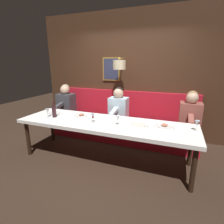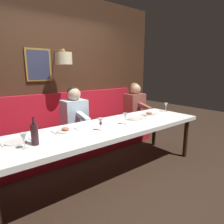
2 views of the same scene
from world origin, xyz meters
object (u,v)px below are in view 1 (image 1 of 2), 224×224
(diner_nearest, at_px, (190,113))
(wine_bottle, at_px, (54,111))
(dining_table, at_px, (105,125))
(wine_glass_2, at_px, (93,116))
(diner_near, at_px, (118,106))
(wine_glass_3, at_px, (197,124))
(wine_glass_0, at_px, (118,118))
(diner_middle, at_px, (66,102))
(wine_glass_1, at_px, (48,111))

(diner_nearest, distance_m, wine_bottle, 2.61)
(dining_table, xyz_separation_m, wine_bottle, (-0.08, 1.01, 0.17))
(diner_nearest, distance_m, wine_glass_2, 1.87)
(wine_glass_2, distance_m, wine_bottle, 0.83)
(diner_nearest, distance_m, diner_near, 1.46)
(diner_nearest, bearing_deg, wine_glass_2, 121.38)
(wine_glass_3, relative_size, wine_bottle, 0.55)
(diner_nearest, height_order, wine_glass_0, diner_nearest)
(dining_table, relative_size, diner_near, 3.93)
(diner_nearest, bearing_deg, dining_table, 121.84)
(diner_near, height_order, wine_glass_0, diner_near)
(diner_nearest, xyz_separation_m, wine_glass_0, (-0.95, 1.15, 0.04))
(dining_table, relative_size, diner_middle, 3.93)
(wine_glass_2, bearing_deg, wine_bottle, 88.96)
(wine_glass_2, bearing_deg, wine_glass_0, -86.79)
(diner_middle, relative_size, wine_glass_1, 4.82)
(dining_table, bearing_deg, diner_near, 2.63)
(diner_nearest, height_order, diner_near, same)
(wine_glass_1, bearing_deg, diner_middle, 16.38)
(wine_glass_2, bearing_deg, diner_nearest, -58.62)
(dining_table, distance_m, diner_nearest, 1.68)
(wine_glass_0, bearing_deg, diner_middle, 60.71)
(wine_glass_1, bearing_deg, wine_glass_0, -87.90)
(wine_glass_0, bearing_deg, wine_glass_1, 92.10)
(wine_glass_0, bearing_deg, dining_table, 76.20)
(diner_near, height_order, wine_glass_2, diner_near)
(wine_glass_0, distance_m, wine_glass_3, 1.22)
(diner_middle, bearing_deg, wine_bottle, -156.72)
(diner_middle, bearing_deg, dining_table, -121.87)
(diner_middle, distance_m, wine_glass_0, 1.94)
(diner_nearest, bearing_deg, wine_bottle, 111.57)
(dining_table, relative_size, wine_glass_0, 18.97)
(wine_glass_1, xyz_separation_m, wine_glass_3, (0.23, -2.60, 0.00))
(diner_middle, xyz_separation_m, wine_bottle, (-0.96, -0.41, 0.04))
(dining_table, bearing_deg, diner_nearest, -58.16)
(diner_nearest, xyz_separation_m, wine_glass_2, (-0.97, 1.60, 0.04))
(diner_near, relative_size, wine_glass_3, 4.82)
(diner_middle, relative_size, wine_glass_2, 4.82)
(wine_glass_1, height_order, wine_glass_3, same)
(diner_near, relative_size, wine_glass_2, 4.82)
(diner_near, distance_m, wine_glass_3, 1.70)
(wine_bottle, bearing_deg, wine_glass_0, -89.54)
(dining_table, relative_size, wine_bottle, 10.37)
(wine_glass_0, xyz_separation_m, wine_bottle, (-0.01, 1.28, -0.00))
(wine_glass_2, height_order, wine_bottle, wine_bottle)
(diner_near, bearing_deg, wine_glass_1, 132.69)
(diner_near, bearing_deg, wine_glass_2, 172.00)
(diner_nearest, relative_size, diner_middle, 1.00)
(wine_glass_0, bearing_deg, wine_glass_3, -81.45)
(diner_nearest, xyz_separation_m, wine_glass_3, (-0.77, -0.06, 0.04))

